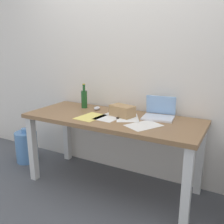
{
  "coord_description": "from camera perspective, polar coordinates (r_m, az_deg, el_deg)",
  "views": [
    {
      "loc": [
        1.12,
        -2.06,
        1.43
      ],
      "look_at": [
        0.0,
        0.0,
        0.81
      ],
      "focal_mm": 39.68,
      "sensor_mm": 36.0,
      "label": 1
    }
  ],
  "objects": [
    {
      "name": "back_wall",
      "position": [
        2.72,
        4.26,
        12.15
      ],
      "size": [
        5.2,
        0.08,
        2.6
      ],
      "primitive_type": "cube",
      "color": "silver",
      "rests_on": "ground"
    },
    {
      "name": "cardboard_box",
      "position": [
        2.45,
        2.38,
        0.24
      ],
      "size": [
        0.26,
        0.2,
        0.11
      ],
      "primitive_type": "cube",
      "rotation": [
        0.0,
        0.0,
        -0.27
      ],
      "color": "tan",
      "rests_on": "desk"
    },
    {
      "name": "paper_yellow_folder",
      "position": [
        2.44,
        -4.95,
        -1.12
      ],
      "size": [
        0.24,
        0.32,
        0.0
      ],
      "primitive_type": "cube",
      "rotation": [
        0.0,
        0.0,
        -0.11
      ],
      "color": "#F4E06B",
      "rests_on": "desk"
    },
    {
      "name": "paper_sheet_front_right",
      "position": [
        2.19,
        7.29,
        -3.09
      ],
      "size": [
        0.33,
        0.36,
        0.0
      ],
      "primitive_type": "cube",
      "rotation": [
        0.0,
        0.0,
        -0.49
      ],
      "color": "white",
      "rests_on": "desk"
    },
    {
      "name": "ground_plane",
      "position": [
        2.75,
        -0.0,
        -16.46
      ],
      "size": [
        8.0,
        8.0,
        0.0
      ],
      "primitive_type": "plane",
      "color": "#515459"
    },
    {
      "name": "computer_mouse",
      "position": [
        2.72,
        -3.48,
        0.91
      ],
      "size": [
        0.08,
        0.11,
        0.03
      ],
      "primitive_type": "ellipsoid",
      "rotation": [
        0.0,
        0.0,
        0.23
      ],
      "color": "silver",
      "rests_on": "desk"
    },
    {
      "name": "beer_bottle",
      "position": [
        2.8,
        -6.42,
        3.1
      ],
      "size": [
        0.07,
        0.07,
        0.27
      ],
      "color": "#1E5123",
      "rests_on": "desk"
    },
    {
      "name": "desk",
      "position": [
        2.47,
        -0.0,
        -3.44
      ],
      "size": [
        1.75,
        0.7,
        0.76
      ],
      "color": "olive",
      "rests_on": "ground"
    },
    {
      "name": "laptop_right",
      "position": [
        2.44,
        10.76,
        -0.37
      ],
      "size": [
        0.32,
        0.27,
        0.2
      ],
      "color": "silver",
      "rests_on": "desk"
    },
    {
      "name": "paper_sheet_near_back",
      "position": [
        2.41,
        3.54,
        -1.33
      ],
      "size": [
        0.32,
        0.36,
        0.0
      ],
      "primitive_type": "cube",
      "rotation": [
        0.0,
        0.0,
        0.48
      ],
      "color": "white",
      "rests_on": "desk"
    },
    {
      "name": "water_cooler_jug",
      "position": [
        3.35,
        -19.08,
        -7.51
      ],
      "size": [
        0.27,
        0.27,
        0.44
      ],
      "color": "#598CC6",
      "rests_on": "ground"
    },
    {
      "name": "paper_sheet_center",
      "position": [
        2.42,
        -0.66,
        -1.2
      ],
      "size": [
        0.23,
        0.31,
        0.0
      ],
      "primitive_type": "cube",
      "rotation": [
        0.0,
        0.0,
        -0.09
      ],
      "color": "white",
      "rests_on": "desk"
    }
  ]
}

